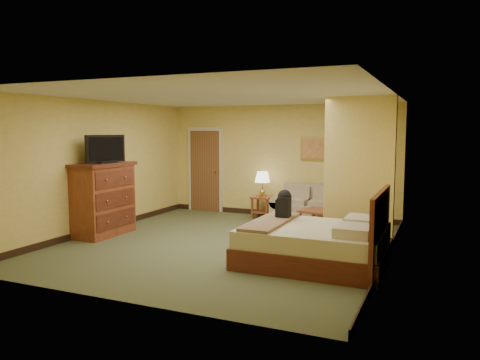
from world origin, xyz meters
The scene contains 17 objects.
floor centered at (0.00, 0.00, 0.00)m, with size 6.00×6.00×0.00m, color #4D5436.
ceiling centered at (0.00, 0.00, 2.60)m, with size 6.00×6.00×0.00m, color white.
back_wall centered at (0.00, 3.00, 1.30)m, with size 5.50×0.02×2.60m, color #E1C460.
left_wall centered at (-2.75, 0.00, 1.30)m, with size 0.02×6.00×2.60m, color #E1C460.
right_wall centered at (2.75, 0.00, 1.30)m, with size 0.02×6.00×2.60m, color #E1C460.
partition centered at (2.15, 0.93, 1.30)m, with size 1.20×0.15×2.60m, color #E1C460.
door centered at (-1.95, 2.96, 1.03)m, with size 0.94×0.16×2.10m.
baseboard centered at (0.00, 2.99, 0.06)m, with size 5.50×0.02×0.12m, color black.
loveseat centered at (0.85, 2.57, 0.27)m, with size 1.63×0.76×0.82m.
side_table centered at (-0.30, 2.65, 0.33)m, with size 0.45×0.45×0.49m.
table_lamp centered at (-0.30, 2.65, 0.93)m, with size 0.35×0.35×0.58m.
coffee_table centered at (1.29, 1.71, 0.32)m, with size 0.81×0.81×0.44m.
wall_picture centered at (0.85, 2.97, 1.60)m, with size 0.69×0.04×0.54m.
dresser centered at (-2.48, -0.25, 0.71)m, with size 0.69×1.31×1.40m.
tv centered at (-2.38, -0.25, 1.65)m, with size 0.29×0.86×0.53m.
bed centered at (1.82, -0.56, 0.32)m, with size 2.12×1.80×1.16m.
backpack centered at (1.16, -0.18, 0.83)m, with size 0.23×0.31×0.49m.
Camera 1 is at (3.49, -7.33, 2.01)m, focal length 35.00 mm.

